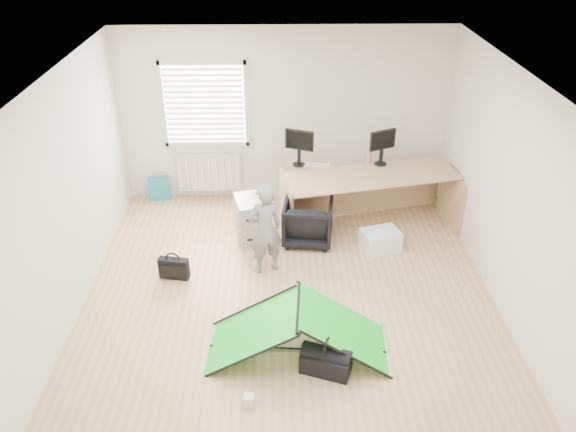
{
  "coord_description": "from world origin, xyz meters",
  "views": [
    {
      "loc": [
        -0.13,
        -5.41,
        4.33
      ],
      "look_at": [
        0.0,
        0.4,
        0.95
      ],
      "focal_mm": 35.0,
      "sensor_mm": 36.0,
      "label": 1
    }
  ],
  "objects_px": {
    "storage_crate": "(380,240)",
    "duffel_bag": "(326,363)",
    "monitor_left": "(299,152)",
    "kite": "(298,329)",
    "laptop_bag": "(174,268)",
    "monitor_right": "(381,152)",
    "person": "(265,229)",
    "filing_cabinet": "(252,219)",
    "office_chair": "(308,221)",
    "thermos": "(369,156)",
    "desk": "(369,201)"
  },
  "relations": [
    {
      "from": "kite",
      "to": "monitor_right",
      "type": "bearing_deg",
      "value": 70.12
    },
    {
      "from": "office_chair",
      "to": "duffel_bag",
      "type": "xyz_separation_m",
      "value": [
        0.06,
        -2.52,
        -0.2
      ]
    },
    {
      "from": "filing_cabinet",
      "to": "storage_crate",
      "type": "bearing_deg",
      "value": -22.79
    },
    {
      "from": "duffel_bag",
      "to": "monitor_left",
      "type": "bearing_deg",
      "value": 112.69
    },
    {
      "from": "kite",
      "to": "thermos",
      "type": "bearing_deg",
      "value": 73.13
    },
    {
      "from": "person",
      "to": "kite",
      "type": "relative_size",
      "value": 0.65
    },
    {
      "from": "filing_cabinet",
      "to": "monitor_left",
      "type": "distance_m",
      "value": 1.2
    },
    {
      "from": "thermos",
      "to": "storage_crate",
      "type": "xyz_separation_m",
      "value": [
        0.07,
        -0.99,
        -0.82
      ]
    },
    {
      "from": "monitor_left",
      "to": "thermos",
      "type": "relative_size",
      "value": 1.69
    },
    {
      "from": "filing_cabinet",
      "to": "duffel_bag",
      "type": "distance_m",
      "value": 2.72
    },
    {
      "from": "desk",
      "to": "thermos",
      "type": "height_order",
      "value": "thermos"
    },
    {
      "from": "storage_crate",
      "to": "duffel_bag",
      "type": "relative_size",
      "value": 1.0
    },
    {
      "from": "monitor_right",
      "to": "person",
      "type": "distance_m",
      "value": 2.26
    },
    {
      "from": "monitor_left",
      "to": "kite",
      "type": "height_order",
      "value": "monitor_left"
    },
    {
      "from": "kite",
      "to": "storage_crate",
      "type": "bearing_deg",
      "value": 62.51
    },
    {
      "from": "person",
      "to": "kite",
      "type": "distance_m",
      "value": 1.58
    },
    {
      "from": "desk",
      "to": "monitor_left",
      "type": "relative_size",
      "value": 5.82
    },
    {
      "from": "filing_cabinet",
      "to": "person",
      "type": "bearing_deg",
      "value": -88.15
    },
    {
      "from": "storage_crate",
      "to": "duffel_bag",
      "type": "bearing_deg",
      "value": -112.28
    },
    {
      "from": "filing_cabinet",
      "to": "kite",
      "type": "height_order",
      "value": "filing_cabinet"
    },
    {
      "from": "kite",
      "to": "laptop_bag",
      "type": "relative_size",
      "value": 5.03
    },
    {
      "from": "desk",
      "to": "monitor_right",
      "type": "xyz_separation_m",
      "value": [
        0.18,
        0.35,
        0.62
      ]
    },
    {
      "from": "monitor_right",
      "to": "office_chair",
      "type": "height_order",
      "value": "monitor_right"
    },
    {
      "from": "office_chair",
      "to": "person",
      "type": "relative_size",
      "value": 0.55
    },
    {
      "from": "thermos",
      "to": "office_chair",
      "type": "distance_m",
      "value": 1.35
    },
    {
      "from": "office_chair",
      "to": "laptop_bag",
      "type": "xyz_separation_m",
      "value": [
        -1.76,
        -0.86,
        -0.17
      ]
    },
    {
      "from": "person",
      "to": "storage_crate",
      "type": "xyz_separation_m",
      "value": [
        1.58,
        0.46,
        -0.48
      ]
    },
    {
      "from": "filing_cabinet",
      "to": "storage_crate",
      "type": "distance_m",
      "value": 1.81
    },
    {
      "from": "storage_crate",
      "to": "office_chair",
      "type": "bearing_deg",
      "value": 165.9
    },
    {
      "from": "monitor_right",
      "to": "kite",
      "type": "distance_m",
      "value": 3.31
    },
    {
      "from": "kite",
      "to": "duffel_bag",
      "type": "distance_m",
      "value": 0.46
    },
    {
      "from": "duffel_bag",
      "to": "monitor_right",
      "type": "bearing_deg",
      "value": 92.19
    },
    {
      "from": "laptop_bag",
      "to": "office_chair",
      "type": "bearing_deg",
      "value": 36.99
    },
    {
      "from": "thermos",
      "to": "duffel_bag",
      "type": "relative_size",
      "value": 0.49
    },
    {
      "from": "monitor_right",
      "to": "person",
      "type": "height_order",
      "value": "person"
    },
    {
      "from": "kite",
      "to": "duffel_bag",
      "type": "height_order",
      "value": "kite"
    },
    {
      "from": "office_chair",
      "to": "person",
      "type": "bearing_deg",
      "value": 57.8
    },
    {
      "from": "office_chair",
      "to": "storage_crate",
      "type": "distance_m",
      "value": 1.03
    },
    {
      "from": "desk",
      "to": "monitor_left",
      "type": "distance_m",
      "value": 1.24
    },
    {
      "from": "laptop_bag",
      "to": "desk",
      "type": "bearing_deg",
      "value": 36.01
    },
    {
      "from": "desk",
      "to": "office_chair",
      "type": "distance_m",
      "value": 1.0
    },
    {
      "from": "monitor_right",
      "to": "duffel_bag",
      "type": "bearing_deg",
      "value": -132.57
    },
    {
      "from": "filing_cabinet",
      "to": "duffel_bag",
      "type": "height_order",
      "value": "filing_cabinet"
    },
    {
      "from": "monitor_left",
      "to": "storage_crate",
      "type": "distance_m",
      "value": 1.72
    },
    {
      "from": "office_chair",
      "to": "person",
      "type": "xyz_separation_m",
      "value": [
        -0.59,
        -0.71,
        0.31
      ]
    },
    {
      "from": "person",
      "to": "monitor_right",
      "type": "bearing_deg",
      "value": -161.5
    },
    {
      "from": "duffel_bag",
      "to": "filing_cabinet",
      "type": "bearing_deg",
      "value": 128.07
    },
    {
      "from": "monitor_left",
      "to": "laptop_bag",
      "type": "xyz_separation_m",
      "value": [
        -1.66,
        -1.59,
        -0.9
      ]
    },
    {
      "from": "person",
      "to": "kite",
      "type": "xyz_separation_m",
      "value": [
        0.36,
        -1.5,
        -0.33
      ]
    },
    {
      "from": "desk",
      "to": "laptop_bag",
      "type": "distance_m",
      "value": 2.96
    }
  ]
}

